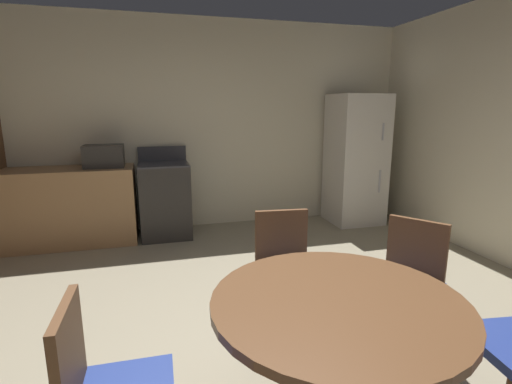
% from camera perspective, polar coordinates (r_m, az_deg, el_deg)
% --- Properties ---
extents(ground_plane, '(14.00, 14.00, 0.00)m').
position_cam_1_polar(ground_plane, '(2.61, 0.94, -24.82)').
color(ground_plane, gray).
extents(wall_back, '(5.98, 0.12, 2.70)m').
position_cam_1_polar(wall_back, '(5.20, -8.91, 9.72)').
color(wall_back, beige).
rests_on(wall_back, ground).
extents(kitchen_counter, '(1.88, 0.60, 0.90)m').
position_cam_1_polar(kitchen_counter, '(5.03, -28.18, -2.07)').
color(kitchen_counter, '#9E754C').
rests_on(kitchen_counter, ground).
extents(oven_range, '(0.60, 0.60, 1.10)m').
position_cam_1_polar(oven_range, '(4.90, -13.37, -1.07)').
color(oven_range, '#2D2B28').
rests_on(oven_range, ground).
extents(refrigerator, '(0.68, 0.68, 1.76)m').
position_cam_1_polar(refrigerator, '(5.48, 14.57, 4.67)').
color(refrigerator, silver).
rests_on(refrigerator, ground).
extents(microwave, '(0.44, 0.32, 0.26)m').
position_cam_1_polar(microwave, '(4.83, -21.67, 4.99)').
color(microwave, '#2D2B28').
rests_on(microwave, kitchen_counter).
extents(dining_table, '(1.13, 1.13, 0.76)m').
position_cam_1_polar(dining_table, '(1.87, 11.89, -19.69)').
color(dining_table, brown).
rests_on(dining_table, ground).
extents(chair_north, '(0.44, 0.44, 0.87)m').
position_cam_1_polar(chair_north, '(2.75, 4.27, -10.76)').
color(chair_north, brown).
rests_on(chair_north, ground).
extents(chair_northeast, '(0.56, 0.56, 0.87)m').
position_cam_1_polar(chair_northeast, '(2.73, 21.73, -11.80)').
color(chair_northeast, brown).
rests_on(chair_northeast, ground).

